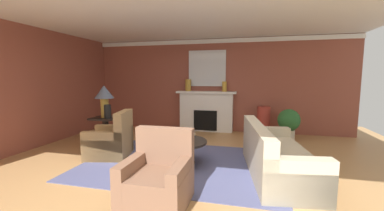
# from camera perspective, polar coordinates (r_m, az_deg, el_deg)

# --- Properties ---
(ground_plane) EXTENTS (9.60, 9.60, 0.00)m
(ground_plane) POSITION_cam_1_polar(r_m,az_deg,el_deg) (4.59, -1.47, -14.13)
(ground_plane) COLOR tan
(wall_fireplace) EXTENTS (7.98, 0.12, 2.79)m
(wall_fireplace) POSITION_cam_1_polar(r_m,az_deg,el_deg) (7.39, 4.93, 4.82)
(wall_fireplace) COLOR brown
(wall_fireplace) RESTS_ON ground_plane
(wall_window) EXTENTS (0.12, 6.81, 2.79)m
(wall_window) POSITION_cam_1_polar(r_m,az_deg,el_deg) (6.60, -34.07, 3.48)
(wall_window) COLOR brown
(wall_window) RESTS_ON ground_plane
(ceiling_panel) EXTENTS (7.98, 6.81, 0.06)m
(ceiling_panel) POSITION_cam_1_polar(r_m,az_deg,el_deg) (4.73, -0.57, 21.20)
(ceiling_panel) COLOR white
(crown_moulding) EXTENTS (7.98, 0.08, 0.12)m
(crown_moulding) POSITION_cam_1_polar(r_m,az_deg,el_deg) (7.39, 4.94, 15.03)
(crown_moulding) COLOR white
(area_rug) EXTENTS (3.61, 2.59, 0.01)m
(area_rug) POSITION_cam_1_polar(r_m,az_deg,el_deg) (4.69, -2.75, -13.59)
(area_rug) COLOR #4C517A
(area_rug) RESTS_ON ground_plane
(fireplace) EXTENTS (1.80, 0.35, 1.22)m
(fireplace) POSITION_cam_1_polar(r_m,az_deg,el_deg) (7.28, 3.37, -1.65)
(fireplace) COLOR white
(fireplace) RESTS_ON ground_plane
(mantel_mirror) EXTENTS (1.13, 0.04, 1.07)m
(mantel_mirror) POSITION_cam_1_polar(r_m,az_deg,el_deg) (7.33, 3.62, 8.84)
(mantel_mirror) COLOR silver
(sofa) EXTENTS (1.18, 2.20, 0.85)m
(sofa) POSITION_cam_1_polar(r_m,az_deg,el_deg) (4.31, 19.19, -11.69)
(sofa) COLOR #BCB299
(sofa) RESTS_ON ground_plane
(armchair_near_window) EXTENTS (0.96, 0.96, 0.95)m
(armchair_near_window) POSITION_cam_1_polar(r_m,az_deg,el_deg) (5.27, -18.75, -8.23)
(armchair_near_window) COLOR #9E7A4C
(armchair_near_window) RESTS_ON ground_plane
(armchair_facing_fireplace) EXTENTS (0.80, 0.80, 0.95)m
(armchair_facing_fireplace) POSITION_cam_1_polar(r_m,az_deg,el_deg) (3.26, -8.20, -17.34)
(armchair_facing_fireplace) COLOR brown
(armchair_facing_fireplace) RESTS_ON ground_plane
(coffee_table) EXTENTS (1.00, 1.00, 0.45)m
(coffee_table) POSITION_cam_1_polar(r_m,az_deg,el_deg) (4.58, -2.78, -9.73)
(coffee_table) COLOR black
(coffee_table) RESTS_ON ground_plane
(side_table) EXTENTS (0.56, 0.56, 0.70)m
(side_table) POSITION_cam_1_polar(r_m,az_deg,el_deg) (6.05, -19.91, -5.45)
(side_table) COLOR black
(side_table) RESTS_ON ground_plane
(table_lamp) EXTENTS (0.44, 0.44, 0.75)m
(table_lamp) POSITION_cam_1_polar(r_m,az_deg,el_deg) (5.94, -20.23, 2.36)
(table_lamp) COLOR #B28E38
(table_lamp) RESTS_ON side_table
(vase_on_side_table) EXTENTS (0.15, 0.15, 0.32)m
(vase_on_side_table) POSITION_cam_1_polar(r_m,az_deg,el_deg) (5.79, -19.51, -1.36)
(vase_on_side_table) COLOR black
(vase_on_side_table) RESTS_ON side_table
(vase_mantel_left) EXTENTS (0.17, 0.17, 0.36)m
(vase_mantel_left) POSITION_cam_1_polar(r_m,az_deg,el_deg) (7.28, -0.93, 4.86)
(vase_mantel_left) COLOR #B7892D
(vase_mantel_left) RESTS_ON fireplace
(vase_tall_corner) EXTENTS (0.36, 0.36, 0.84)m
(vase_tall_corner) POSITION_cam_1_polar(r_m,az_deg,el_deg) (6.91, 16.68, -3.71)
(vase_tall_corner) COLOR #9E3328
(vase_tall_corner) RESTS_ON ground_plane
(vase_mantel_right) EXTENTS (0.13, 0.13, 0.30)m
(vase_mantel_right) POSITION_cam_1_polar(r_m,az_deg,el_deg) (7.08, 7.74, 4.51)
(vase_mantel_right) COLOR #B7892D
(vase_mantel_right) RESTS_ON fireplace
(book_red_cover) EXTENTS (0.29, 0.24, 0.04)m
(book_red_cover) POSITION_cam_1_polar(r_m,az_deg,el_deg) (4.65, -3.25, -7.76)
(book_red_cover) COLOR tan
(book_red_cover) RESTS_ON coffee_table
(book_art_folio) EXTENTS (0.25, 0.24, 0.05)m
(book_art_folio) POSITION_cam_1_polar(r_m,az_deg,el_deg) (4.53, -4.83, -7.58)
(book_art_folio) COLOR tan
(book_art_folio) RESTS_ON coffee_table
(book_small_novel) EXTENTS (0.25, 0.24, 0.04)m
(book_small_novel) POSITION_cam_1_polar(r_m,az_deg,el_deg) (4.50, -0.83, -6.99)
(book_small_novel) COLOR tan
(book_small_novel) RESTS_ON coffee_table
(potted_plant) EXTENTS (0.56, 0.56, 0.83)m
(potted_plant) POSITION_cam_1_polar(r_m,az_deg,el_deg) (6.60, 22.08, -3.74)
(potted_plant) COLOR #BCB29E
(potted_plant) RESTS_ON ground_plane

